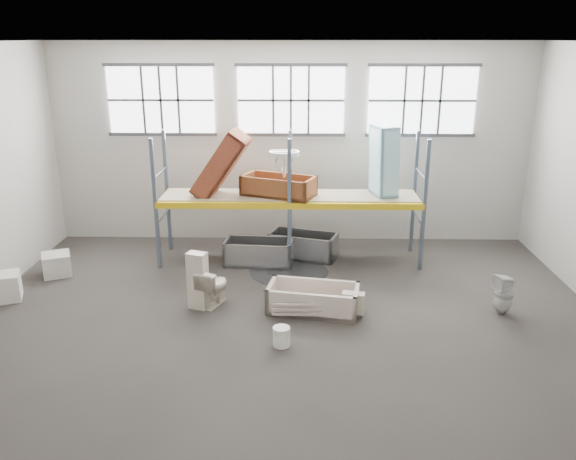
{
  "coord_description": "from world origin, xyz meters",
  "views": [
    {
      "loc": [
        0.23,
        -9.51,
        5.09
      ],
      "look_at": [
        0.0,
        1.5,
        1.4
      ],
      "focal_mm": 36.14,
      "sensor_mm": 36.0,
      "label": 1
    }
  ],
  "objects_px": {
    "toilet_beige": "(213,286)",
    "steel_tub_left": "(259,252)",
    "carton_near": "(3,287)",
    "cistern_tall": "(198,281)",
    "bucket": "(281,336)",
    "bathtub_beige": "(313,298)",
    "toilet_white": "(503,294)",
    "steel_tub_right": "(303,245)",
    "rust_tub_flat": "(278,186)",
    "blue_tub_upright": "(384,161)"
  },
  "relations": [
    {
      "from": "toilet_beige",
      "to": "steel_tub_left",
      "type": "height_order",
      "value": "toilet_beige"
    },
    {
      "from": "toilet_beige",
      "to": "carton_near",
      "type": "height_order",
      "value": "toilet_beige"
    },
    {
      "from": "cistern_tall",
      "to": "steel_tub_left",
      "type": "bearing_deg",
      "value": 85.35
    },
    {
      "from": "bucket",
      "to": "carton_near",
      "type": "distance_m",
      "value": 5.95
    },
    {
      "from": "bathtub_beige",
      "to": "toilet_white",
      "type": "relative_size",
      "value": 2.18
    },
    {
      "from": "toilet_beige",
      "to": "steel_tub_right",
      "type": "distance_m",
      "value": 3.25
    },
    {
      "from": "cistern_tall",
      "to": "carton_near",
      "type": "xyz_separation_m",
      "value": [
        -4.02,
        0.28,
        -0.3
      ]
    },
    {
      "from": "toilet_beige",
      "to": "bucket",
      "type": "xyz_separation_m",
      "value": [
        1.41,
        -1.61,
        -0.21
      ]
    },
    {
      "from": "cistern_tall",
      "to": "rust_tub_flat",
      "type": "bearing_deg",
      "value": 79.3
    },
    {
      "from": "bathtub_beige",
      "to": "blue_tub_upright",
      "type": "height_order",
      "value": "blue_tub_upright"
    },
    {
      "from": "cistern_tall",
      "to": "blue_tub_upright",
      "type": "xyz_separation_m",
      "value": [
        3.88,
        2.72,
        1.82
      ]
    },
    {
      "from": "bathtub_beige",
      "to": "toilet_beige",
      "type": "bearing_deg",
      "value": -177.15
    },
    {
      "from": "carton_near",
      "to": "steel_tub_right",
      "type": "bearing_deg",
      "value": 22.95
    },
    {
      "from": "cistern_tall",
      "to": "steel_tub_right",
      "type": "distance_m",
      "value": 3.54
    },
    {
      "from": "steel_tub_left",
      "to": "steel_tub_right",
      "type": "distance_m",
      "value": 1.17
    },
    {
      "from": "steel_tub_right",
      "to": "carton_near",
      "type": "height_order",
      "value": "steel_tub_right"
    },
    {
      "from": "rust_tub_flat",
      "to": "carton_near",
      "type": "height_order",
      "value": "rust_tub_flat"
    },
    {
      "from": "steel_tub_right",
      "to": "carton_near",
      "type": "xyz_separation_m",
      "value": [
        -6.08,
        -2.58,
        -0.02
      ]
    },
    {
      "from": "toilet_white",
      "to": "steel_tub_right",
      "type": "bearing_deg",
      "value": -148.67
    },
    {
      "from": "bathtub_beige",
      "to": "carton_near",
      "type": "relative_size",
      "value": 2.71
    },
    {
      "from": "bathtub_beige",
      "to": "steel_tub_left",
      "type": "xyz_separation_m",
      "value": [
        -1.23,
        2.43,
        0.03
      ]
    },
    {
      "from": "bathtub_beige",
      "to": "toilet_beige",
      "type": "relative_size",
      "value": 2.25
    },
    {
      "from": "steel_tub_right",
      "to": "blue_tub_upright",
      "type": "bearing_deg",
      "value": -4.15
    },
    {
      "from": "toilet_white",
      "to": "blue_tub_upright",
      "type": "distance_m",
      "value": 4.01
    },
    {
      "from": "cistern_tall",
      "to": "toilet_white",
      "type": "height_order",
      "value": "cistern_tall"
    },
    {
      "from": "bathtub_beige",
      "to": "toilet_white",
      "type": "height_order",
      "value": "toilet_white"
    },
    {
      "from": "toilet_white",
      "to": "steel_tub_right",
      "type": "height_order",
      "value": "toilet_white"
    },
    {
      "from": "toilet_beige",
      "to": "toilet_white",
      "type": "relative_size",
      "value": 0.97
    },
    {
      "from": "blue_tub_upright",
      "to": "carton_near",
      "type": "bearing_deg",
      "value": -162.81
    },
    {
      "from": "bathtub_beige",
      "to": "cistern_tall",
      "type": "distance_m",
      "value": 2.27
    },
    {
      "from": "steel_tub_right",
      "to": "bucket",
      "type": "xyz_separation_m",
      "value": [
        -0.4,
        -4.31,
        -0.12
      ]
    },
    {
      "from": "cistern_tall",
      "to": "bucket",
      "type": "height_order",
      "value": "cistern_tall"
    },
    {
      "from": "toilet_beige",
      "to": "steel_tub_left",
      "type": "bearing_deg",
      "value": -85.55
    },
    {
      "from": "bathtub_beige",
      "to": "carton_near",
      "type": "distance_m",
      "value": 6.27
    },
    {
      "from": "blue_tub_upright",
      "to": "bucket",
      "type": "xyz_separation_m",
      "value": [
        -2.21,
        -4.17,
        -2.22
      ]
    },
    {
      "from": "rust_tub_flat",
      "to": "steel_tub_left",
      "type": "bearing_deg",
      "value": -149.62
    },
    {
      "from": "carton_near",
      "to": "rust_tub_flat",
      "type": "bearing_deg",
      "value": 23.04
    },
    {
      "from": "bathtub_beige",
      "to": "bucket",
      "type": "height_order",
      "value": "bathtub_beige"
    },
    {
      "from": "rust_tub_flat",
      "to": "toilet_white",
      "type": "bearing_deg",
      "value": -31.84
    },
    {
      "from": "steel_tub_right",
      "to": "bucket",
      "type": "relative_size",
      "value": 4.6
    },
    {
      "from": "cistern_tall",
      "to": "blue_tub_upright",
      "type": "distance_m",
      "value": 5.08
    },
    {
      "from": "toilet_white",
      "to": "steel_tub_right",
      "type": "distance_m",
      "value": 4.85
    },
    {
      "from": "toilet_beige",
      "to": "carton_near",
      "type": "xyz_separation_m",
      "value": [
        -4.28,
        0.12,
        -0.11
      ]
    },
    {
      "from": "bathtub_beige",
      "to": "toilet_beige",
      "type": "height_order",
      "value": "toilet_beige"
    },
    {
      "from": "steel_tub_left",
      "to": "bucket",
      "type": "bearing_deg",
      "value": -80.23
    },
    {
      "from": "toilet_white",
      "to": "steel_tub_left",
      "type": "height_order",
      "value": "toilet_white"
    },
    {
      "from": "bathtub_beige",
      "to": "rust_tub_flat",
      "type": "height_order",
      "value": "rust_tub_flat"
    },
    {
      "from": "steel_tub_left",
      "to": "bucket",
      "type": "xyz_separation_m",
      "value": [
        0.65,
        -3.8,
        -0.11
      ]
    },
    {
      "from": "bucket",
      "to": "carton_near",
      "type": "height_order",
      "value": "carton_near"
    },
    {
      "from": "bathtub_beige",
      "to": "blue_tub_upright",
      "type": "xyz_separation_m",
      "value": [
        1.64,
        2.81,
        2.14
      ]
    }
  ]
}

